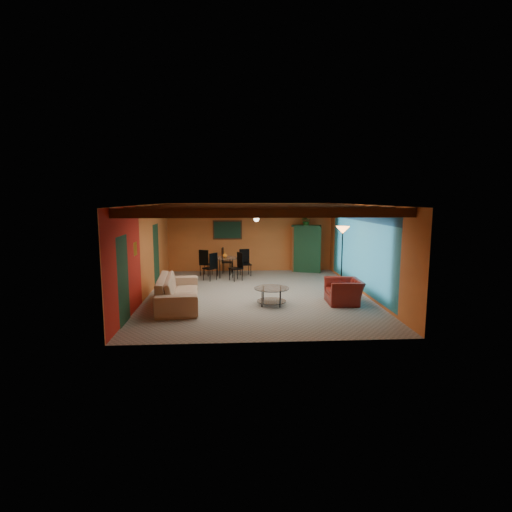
{
  "coord_description": "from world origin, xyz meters",
  "views": [
    {
      "loc": [
        -0.72,
        -11.6,
        2.88
      ],
      "look_at": [
        0.0,
        0.2,
        1.15
      ],
      "focal_mm": 27.62,
      "sensor_mm": 36.0,
      "label": 1
    }
  ],
  "objects": [
    {
      "name": "vase",
      "position": [
        -0.99,
        2.77,
        1.1
      ],
      "size": [
        0.18,
        0.18,
        0.19
      ],
      "primitive_type": "imported",
      "rotation": [
        0.0,
        0.0,
        -0.03
      ],
      "color": "orange",
      "rests_on": "dining_table"
    },
    {
      "name": "armchair",
      "position": [
        2.35,
        -1.16,
        0.34
      ],
      "size": [
        0.93,
        1.06,
        0.67
      ],
      "primitive_type": "imported",
      "rotation": [
        0.0,
        0.0,
        -1.6
      ],
      "color": "maroon",
      "rests_on": "ground"
    },
    {
      "name": "potted_plant",
      "position": [
        2.2,
        3.7,
        2.02
      ],
      "size": [
        0.43,
        0.38,
        0.46
      ],
      "primitive_type": "imported",
      "rotation": [
        0.0,
        0.0,
        -0.04
      ],
      "color": "#26661E",
      "rests_on": "armoire"
    },
    {
      "name": "room",
      "position": [
        0.0,
        0.11,
        2.36
      ],
      "size": [
        6.52,
        8.01,
        2.71
      ],
      "color": "gray",
      "rests_on": "ground"
    },
    {
      "name": "painting",
      "position": [
        -0.9,
        3.96,
        1.65
      ],
      "size": [
        1.05,
        0.03,
        0.65
      ],
      "primitive_type": "cube",
      "color": "black",
      "rests_on": "wall_back"
    },
    {
      "name": "dining_table",
      "position": [
        -0.99,
        2.77,
        0.5
      ],
      "size": [
        2.29,
        2.29,
        1.0
      ],
      "primitive_type": null,
      "rotation": [
        0.0,
        0.0,
        0.21
      ],
      "color": "white",
      "rests_on": "ground"
    },
    {
      "name": "floor_lamp",
      "position": [
        2.65,
        0.18,
        1.03
      ],
      "size": [
        0.51,
        0.51,
        2.05
      ],
      "primitive_type": null,
      "rotation": [
        0.0,
        0.0,
        -0.25
      ],
      "color": "black",
      "rests_on": "ground"
    },
    {
      "name": "sofa",
      "position": [
        -2.19,
        -1.05,
        0.39
      ],
      "size": [
        1.29,
        2.78,
        0.79
      ],
      "primitive_type": "imported",
      "rotation": [
        0.0,
        0.0,
        1.66
      ],
      "color": "tan",
      "rests_on": "ground"
    },
    {
      "name": "ceiling_fan",
      "position": [
        0.0,
        0.0,
        2.36
      ],
      "size": [
        1.5,
        1.5,
        0.44
      ],
      "primitive_type": null,
      "color": "#472614",
      "rests_on": "ceiling"
    },
    {
      "name": "armoire",
      "position": [
        2.2,
        3.7,
        0.89
      ],
      "size": [
        1.13,
        0.81,
        1.79
      ],
      "primitive_type": "cube",
      "rotation": [
        0.0,
        0.0,
        -0.34
      ],
      "color": "brown",
      "rests_on": "ground"
    },
    {
      "name": "coffee_table",
      "position": [
        0.34,
        -1.19,
        0.24
      ],
      "size": [
        1.09,
        1.09,
        0.49
      ],
      "primitive_type": null,
      "rotation": [
        0.0,
        0.0,
        -0.16
      ],
      "color": "white",
      "rests_on": "ground"
    }
  ]
}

